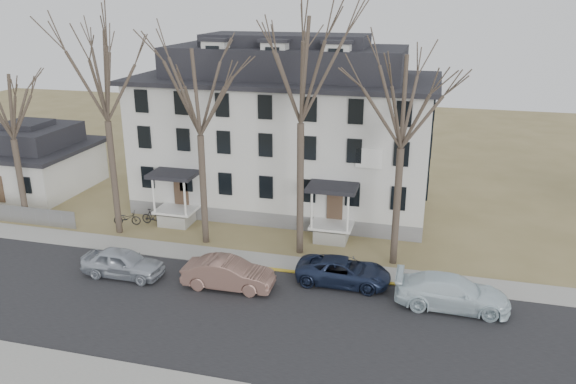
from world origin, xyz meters
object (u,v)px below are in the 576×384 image
(car_silver, at_px, (123,263))
(tree_mid_left, at_px, (198,86))
(tree_mid_right, at_px, (404,95))
(bicycle_right, at_px, (153,218))
(small_house, at_px, (33,161))
(tree_center, at_px, (301,63))
(car_navy, at_px, (343,272))
(car_white, at_px, (452,293))
(tree_far_left, at_px, (102,70))
(car_tan, at_px, (228,274))
(tree_bungalow, at_px, (8,102))
(bicycle_left, at_px, (127,219))
(boarding_house, at_px, (286,131))

(car_silver, bearing_deg, tree_mid_left, -25.12)
(tree_mid_right, height_order, bicycle_right, tree_mid_right)
(small_house, xyz_separation_m, tree_center, (23.00, -6.20, 8.84))
(car_navy, bearing_deg, car_white, -100.99)
(tree_mid_left, relative_size, tree_mid_right, 1.00)
(tree_far_left, bearing_deg, car_white, -11.67)
(car_white, bearing_deg, small_house, 71.41)
(tree_center, relative_size, bicycle_right, 8.29)
(small_house, bearing_deg, tree_far_left, -29.39)
(tree_far_left, relative_size, car_white, 2.51)
(car_silver, distance_m, car_tan, 5.97)
(tree_center, relative_size, car_tan, 3.09)
(tree_mid_right, xyz_separation_m, tree_bungalow, (-24.50, 0.00, -1.48))
(car_white, height_order, bicycle_right, car_white)
(car_silver, bearing_deg, tree_mid_right, -68.82)
(small_house, xyz_separation_m, tree_bungalow, (4.00, -6.20, 5.87))
(tree_far_left, distance_m, car_tan, 14.38)
(tree_far_left, height_order, tree_mid_left, tree_far_left)
(car_silver, bearing_deg, tree_center, -57.58)
(bicycle_left, height_order, bicycle_right, bicycle_right)
(boarding_house, relative_size, small_house, 2.39)
(small_house, bearing_deg, car_silver, -38.71)
(boarding_house, distance_m, tree_mid_right, 12.51)
(car_white, bearing_deg, car_tan, 94.28)
(boarding_house, distance_m, car_silver, 15.34)
(car_navy, distance_m, car_white, 5.60)
(tree_mid_left, height_order, tree_bungalow, tree_mid_left)
(boarding_house, height_order, bicycle_right, boarding_house)
(tree_far_left, bearing_deg, car_navy, -11.94)
(car_white, distance_m, bicycle_left, 21.41)
(car_tan, relative_size, bicycle_left, 2.65)
(tree_bungalow, xyz_separation_m, car_navy, (22.13, -3.20, -7.43))
(car_white, bearing_deg, tree_far_left, 78.03)
(tree_far_left, bearing_deg, tree_mid_left, 0.00)
(tree_mid_left, distance_m, car_tan, 10.77)
(tree_mid_right, height_order, car_navy, tree_mid_right)
(tree_center, height_order, bicycle_right, tree_center)
(small_house, height_order, car_white, small_house)
(tree_center, distance_m, tree_mid_right, 5.70)
(tree_center, bearing_deg, tree_mid_left, 180.00)
(bicycle_right, bearing_deg, car_tan, -125.12)
(tree_mid_left, bearing_deg, tree_center, 0.00)
(tree_center, distance_m, car_silver, 14.44)
(car_tan, distance_m, bicycle_left, 11.41)
(tree_bungalow, relative_size, car_white, 1.97)
(tree_bungalow, distance_m, car_navy, 23.56)
(tree_mid_right, distance_m, tree_bungalow, 24.54)
(tree_center, bearing_deg, boarding_house, 110.20)
(car_tan, bearing_deg, bicycle_left, 54.61)
(small_house, relative_size, car_white, 1.59)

